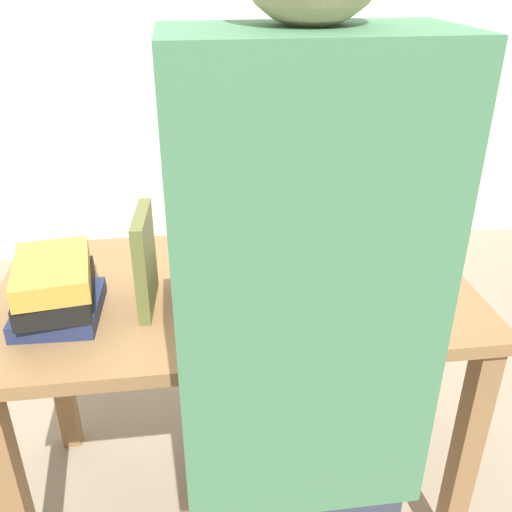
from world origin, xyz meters
TOP-DOWN VIEW (x-y plane):
  - ground_plane at (0.00, 0.00)m, footprint 12.00×12.00m
  - wall_back at (0.00, 1.83)m, footprint 8.00×0.06m
  - reading_desk at (0.00, 0.00)m, footprint 1.25×0.69m
  - open_book at (0.09, 0.03)m, footprint 0.49×0.31m
  - book_stack_tall at (-0.44, -0.09)m, footprint 0.20×0.27m
  - book_standing_upright at (-0.23, -0.06)m, footprint 0.04×0.20m
  - reading_lamp at (0.40, 0.17)m, footprint 0.13×0.13m
  - coffee_mug at (0.30, 0.04)m, footprint 0.10×0.08m
  - pencil at (0.12, -0.18)m, footprint 0.07×0.13m
  - person_reader at (0.03, -0.63)m, footprint 0.36×0.21m

SIDE VIEW (x-z plane):
  - ground_plane at x=0.00m, z-range 0.00..0.00m
  - reading_desk at x=0.00m, z-range 0.27..1.05m
  - pencil at x=0.12m, z-range 0.78..0.79m
  - open_book at x=0.09m, z-range 0.77..0.83m
  - person_reader at x=0.03m, z-range -0.01..1.65m
  - coffee_mug at x=0.30m, z-range 0.78..0.88m
  - book_stack_tall at x=-0.44m, z-range 0.78..0.93m
  - book_standing_upright at x=-0.23m, z-range 0.78..1.03m
  - reading_lamp at x=0.40m, z-range 0.88..1.29m
  - wall_back at x=0.00m, z-range 0.00..2.60m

